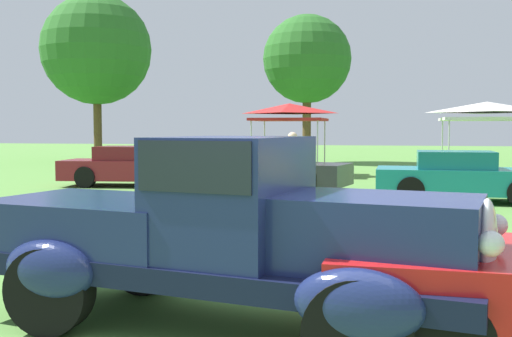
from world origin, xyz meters
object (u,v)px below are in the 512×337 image
at_px(spectator_by_row, 292,167).
at_px(canopy_tent_left_field, 289,111).
at_px(feature_pickup_truck, 224,231).
at_px(show_car_charcoal, 278,170).
at_px(canopy_tent_center_field, 487,110).
at_px(show_car_burgundy, 136,166).
at_px(show_car_teal, 461,177).

relative_size(spectator_by_row, canopy_tent_left_field, 0.62).
height_order(feature_pickup_truck, spectator_by_row, feature_pickup_truck).
height_order(show_car_charcoal, canopy_tent_left_field, canopy_tent_left_field).
height_order(canopy_tent_left_field, canopy_tent_center_field, same).
xyz_separation_m(show_car_burgundy, canopy_tent_left_field, (3.88, 5.43, 1.82)).
xyz_separation_m(show_car_teal, canopy_tent_center_field, (1.65, 7.61, 1.82)).
bearing_deg(show_car_charcoal, canopy_tent_left_field, 96.23).
xyz_separation_m(show_car_teal, canopy_tent_left_field, (-5.42, 7.54, 1.82)).
bearing_deg(show_car_teal, show_car_charcoal, 162.10).
relative_size(show_car_burgundy, show_car_charcoal, 1.13).
bearing_deg(feature_pickup_truck, show_car_charcoal, 98.09).
bearing_deg(canopy_tent_left_field, show_car_charcoal, -83.77).
height_order(feature_pickup_truck, canopy_tent_left_field, canopy_tent_left_field).
distance_m(show_car_burgundy, show_car_charcoal, 4.57).
bearing_deg(feature_pickup_truck, canopy_tent_left_field, 97.47).
xyz_separation_m(feature_pickup_truck, show_car_charcoal, (-1.70, 11.95, -0.27)).
xyz_separation_m(show_car_charcoal, canopy_tent_center_field, (6.42, 6.07, 1.82)).
xyz_separation_m(show_car_burgundy, show_car_charcoal, (4.54, -0.57, -0.00)).
bearing_deg(canopy_tent_left_field, spectator_by_row, -80.30).
bearing_deg(canopy_tent_left_field, canopy_tent_center_field, 0.55).
xyz_separation_m(feature_pickup_truck, spectator_by_row, (-0.71, 8.32, 0.04)).
height_order(show_car_teal, spectator_by_row, spectator_by_row).
bearing_deg(canopy_tent_center_field, show_car_charcoal, -136.58).
bearing_deg(canopy_tent_center_field, canopy_tent_left_field, -179.45).
xyz_separation_m(show_car_charcoal, show_car_teal, (4.77, -1.54, 0.00)).
bearing_deg(spectator_by_row, show_car_burgundy, 142.71).
height_order(show_car_teal, canopy_tent_center_field, canopy_tent_center_field).
bearing_deg(canopy_tent_left_field, feature_pickup_truck, -82.53).
xyz_separation_m(spectator_by_row, canopy_tent_center_field, (5.42, 9.71, 1.51)).
distance_m(show_car_teal, canopy_tent_center_field, 8.00).
bearing_deg(feature_pickup_truck, show_car_teal, 73.58).
bearing_deg(show_car_burgundy, show_car_teal, -12.80).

